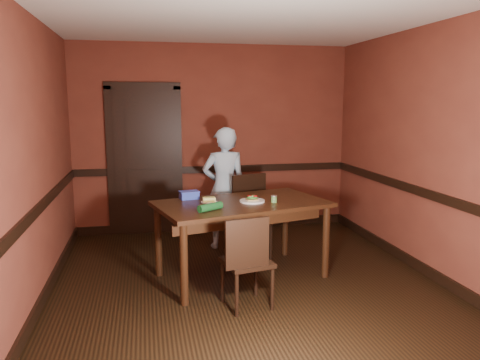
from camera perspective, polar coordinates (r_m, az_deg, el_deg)
name	(u,v)px	position (r m, az deg, el deg)	size (l,w,h in m)	color
floor	(247,284)	(5.00, 0.82, -12.61)	(4.00, 4.50, 0.01)	black
ceiling	(247,15)	(4.70, 0.91, 19.51)	(4.00, 4.50, 0.01)	silver
wall_back	(214,139)	(6.87, -3.20, 5.06)	(4.00, 0.02, 2.70)	maroon
wall_front	(338,204)	(2.54, 11.88, -2.90)	(4.00, 0.02, 2.70)	maroon
wall_left	(33,161)	(4.66, -23.91, 2.11)	(0.02, 4.50, 2.70)	maroon
wall_right	(427,152)	(5.45, 21.89, 3.21)	(0.02, 4.50, 2.70)	maroon
dado_back	(214,169)	(6.90, -3.14, 1.33)	(4.00, 0.03, 0.10)	black
dado_left	(38,209)	(4.73, -23.37, -3.29)	(0.03, 4.50, 0.10)	black
dado_right	(424,193)	(5.51, 21.47, -1.44)	(0.03, 4.50, 0.10)	black
baseboard_back	(215,224)	(7.07, -3.08, -5.43)	(4.00, 0.03, 0.12)	black
baseboard_left	(45,295)	(4.98, -22.71, -12.76)	(0.03, 4.50, 0.12)	black
baseboard_right	(419,266)	(5.72, 20.95, -9.73)	(0.03, 4.50, 0.12)	black
door	(145,158)	(6.79, -11.53, 2.64)	(1.05, 0.07, 2.20)	black
dining_table	(242,239)	(5.09, 0.21, -7.26)	(1.77, 1.00, 0.83)	black
chair_far	(248,218)	(5.67, 0.97, -4.61)	(0.47, 0.47, 1.00)	black
chair_near	(247,260)	(4.37, 0.84, -9.76)	(0.41, 0.41, 0.88)	black
person	(224,188)	(6.03, -1.93, -0.98)	(0.57, 0.38, 1.57)	#A3C3D7
sandwich_plate	(252,200)	(4.99, 1.49, -2.46)	(0.27, 0.27, 0.07)	silver
sauce_jar	(274,199)	(4.97, 4.16, -2.30)	(0.07, 0.07, 0.08)	#527E3F
cheese_saucer	(209,200)	(4.97, -3.79, -2.50)	(0.17, 0.17, 0.05)	silver
food_tub	(189,195)	(5.16, -6.22, -1.82)	(0.23, 0.18, 0.09)	blue
wrapped_veg	(210,207)	(4.59, -3.64, -3.30)	(0.08, 0.08, 0.27)	#13441B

